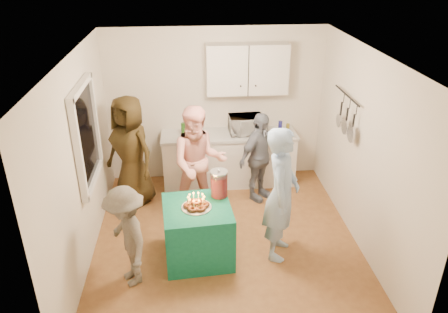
{
  "coord_description": "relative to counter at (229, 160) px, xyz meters",
  "views": [
    {
      "loc": [
        -0.46,
        -4.93,
        3.72
      ],
      "look_at": [
        0.0,
        0.35,
        1.15
      ],
      "focal_mm": 35.0,
      "sensor_mm": 36.0,
      "label": 1
    }
  ],
  "objects": [
    {
      "name": "window_night",
      "position": [
        -1.97,
        -1.4,
        1.12
      ],
      "size": [
        0.04,
        1.0,
        1.2
      ],
      "primitive_type": "cube",
      "color": "black",
      "rests_on": "left_wall"
    },
    {
      "name": "woman_back_left",
      "position": [
        -1.56,
        -0.48,
        0.45
      ],
      "size": [
        1.02,
        0.97,
        1.76
      ],
      "primitive_type": "imported",
      "rotation": [
        0.0,
        0.0,
        -0.66
      ],
      "color": "#554018",
      "rests_on": "floor"
    },
    {
      "name": "countertop",
      "position": [
        0.0,
        -0.0,
        0.46
      ],
      "size": [
        2.24,
        0.62,
        0.05
      ],
      "primitive_type": "cube",
      "color": "beige",
      "rests_on": "counter"
    },
    {
      "name": "party_table",
      "position": [
        -0.6,
        -1.97,
        -0.05
      ],
      "size": [
        0.91,
        0.91,
        0.76
      ],
      "primitive_type": "cube",
      "rotation": [
        0.0,
        0.0,
        0.08
      ],
      "color": "#0F674A",
      "rests_on": "floor"
    },
    {
      "name": "woman_back_right",
      "position": [
        0.42,
        -0.56,
        0.3
      ],
      "size": [
        0.88,
        0.83,
        1.46
      ],
      "primitive_type": "imported",
      "rotation": [
        0.0,
        0.0,
        0.72
      ],
      "color": "black",
      "rests_on": "floor"
    },
    {
      "name": "left_wall",
      "position": [
        -2.0,
        -1.7,
        0.87
      ],
      "size": [
        4.0,
        4.0,
        0.0
      ],
      "primitive_type": "plane",
      "color": "silver",
      "rests_on": "floor"
    },
    {
      "name": "upper_cabinet",
      "position": [
        0.3,
        0.15,
        1.52
      ],
      "size": [
        1.3,
        0.3,
        0.8
      ],
      "primitive_type": "cube",
      "color": "white",
      "rests_on": "back_wall"
    },
    {
      "name": "child_near_left",
      "position": [
        -1.43,
        -2.37,
        0.22
      ],
      "size": [
        0.79,
        0.97,
        1.3
      ],
      "primitive_type": "imported",
      "rotation": [
        0.0,
        0.0,
        -1.14
      ],
      "color": "#554E44",
      "rests_on": "floor"
    },
    {
      "name": "donut_cake",
      "position": [
        -0.6,
        -1.98,
        0.42
      ],
      "size": [
        0.38,
        0.38,
        0.18
      ],
      "primitive_type": null,
      "color": "#381C0C",
      "rests_on": "party_table"
    },
    {
      "name": "pot_rack",
      "position": [
        1.52,
        -1.0,
        1.17
      ],
      "size": [
        0.12,
        1.0,
        0.6
      ],
      "primitive_type": "cube",
      "color": "black",
      "rests_on": "right_wall"
    },
    {
      "name": "punch_jar",
      "position": [
        -0.3,
        -1.72,
        0.5
      ],
      "size": [
        0.22,
        0.22,
        0.34
      ],
      "primitive_type": "cylinder",
      "color": "red",
      "rests_on": "party_table"
    },
    {
      "name": "ceiling",
      "position": [
        -0.2,
        -1.7,
        2.17
      ],
      "size": [
        4.0,
        4.0,
        0.0
      ],
      "primitive_type": "plane",
      "color": "white",
      "rests_on": "floor"
    },
    {
      "name": "counter",
      "position": [
        0.0,
        0.0,
        0.0
      ],
      "size": [
        2.2,
        0.58,
        0.86
      ],
      "primitive_type": "cube",
      "color": "white",
      "rests_on": "floor"
    },
    {
      "name": "woman_back_center",
      "position": [
        -0.54,
        -0.94,
        0.43
      ],
      "size": [
        0.86,
        0.69,
        1.72
      ],
      "primitive_type": "imported",
      "rotation": [
        0.0,
        0.0,
        0.04
      ],
      "color": "pink",
      "rests_on": "floor"
    },
    {
      "name": "back_wall",
      "position": [
        -0.2,
        0.3,
        0.87
      ],
      "size": [
        3.6,
        3.6,
        0.0
      ],
      "primitive_type": "plane",
      "color": "silver",
      "rests_on": "floor"
    },
    {
      "name": "right_wall",
      "position": [
        1.6,
        -1.7,
        0.87
      ],
      "size": [
        4.0,
        4.0,
        0.0
      ],
      "primitive_type": "plane",
      "color": "silver",
      "rests_on": "floor"
    },
    {
      "name": "floor",
      "position": [
        -0.2,
        -1.7,
        -0.43
      ],
      "size": [
        4.0,
        4.0,
        0.0
      ],
      "primitive_type": "plane",
      "color": "brown",
      "rests_on": "ground"
    },
    {
      "name": "microwave",
      "position": [
        0.28,
        0.0,
        0.63
      ],
      "size": [
        0.56,
        0.4,
        0.3
      ],
      "primitive_type": "imported",
      "rotation": [
        0.0,
        0.0,
        0.05
      ],
      "color": "white",
      "rests_on": "countertop"
    },
    {
      "name": "man_birthday",
      "position": [
        0.47,
        -1.98,
        0.47
      ],
      "size": [
        0.62,
        0.76,
        1.8
      ],
      "primitive_type": "imported",
      "rotation": [
        0.0,
        0.0,
        1.25
      ],
      "color": "#9FC0E7",
      "rests_on": "floor"
    }
  ]
}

